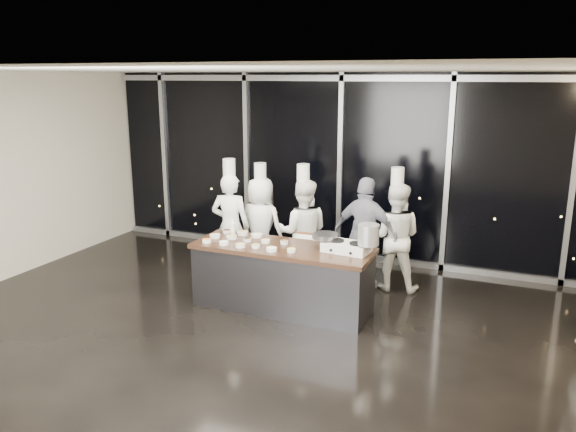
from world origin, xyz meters
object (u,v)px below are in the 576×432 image
object	(u,v)px
frying_pan	(324,236)
chef_right	(395,236)
stock_pot	(369,235)
chef_left	(261,225)
stove	(347,247)
chef_center	(303,232)
demo_counter	(282,277)
guest	(366,234)
chef_far_left	(231,225)

from	to	relation	value
frying_pan	chef_right	xyz separation A→B (m)	(0.69, 1.19, -0.24)
stock_pot	chef_left	distance (m)	2.37
stove	chef_center	xyz separation A→B (m)	(-0.97, 0.91, -0.13)
demo_counter	stove	bearing A→B (deg)	7.51
demo_counter	chef_center	world-z (taller)	chef_center
guest	stock_pot	bearing A→B (deg)	114.35
frying_pan	chef_center	xyz separation A→B (m)	(-0.65, 0.87, -0.24)
chef_center	guest	distance (m)	0.95
chef_left	chef_right	world-z (taller)	chef_right
stock_pot	chef_center	world-z (taller)	chef_center
stove	stock_pot	world-z (taller)	stock_pot
stove	chef_right	xyz separation A→B (m)	(0.37, 1.23, -0.14)
demo_counter	guest	distance (m)	1.50
frying_pan	chef_center	distance (m)	1.11
demo_counter	chef_center	xyz separation A→B (m)	(-0.10, 1.02, 0.38)
stock_pot	chef_far_left	distance (m)	2.55
chef_far_left	demo_counter	bearing A→B (deg)	136.61
guest	stove	bearing A→B (deg)	99.29
chef_left	demo_counter	bearing A→B (deg)	131.89
stock_pot	chef_center	bearing A→B (deg)	143.12
chef_left	chef_center	world-z (taller)	chef_center
chef_right	demo_counter	bearing A→B (deg)	41.65
stove	chef_center	distance (m)	1.34
stove	stock_pot	distance (m)	0.37
chef_far_left	chef_right	bearing A→B (deg)	-178.10
stove	frying_pan	xyz separation A→B (m)	(-0.32, 0.04, 0.10)
frying_pan	stove	bearing A→B (deg)	-0.47
chef_far_left	chef_right	size ratio (longest dim) A/B	1.03
guest	chef_right	distance (m)	0.44
stock_pot	chef_left	xyz separation A→B (m)	(-2.06, 1.11, -0.37)
frying_pan	chef_center	world-z (taller)	chef_center
chef_left	chef_center	size ratio (longest dim) A/B	0.97
stock_pot	stove	bearing A→B (deg)	171.20
demo_counter	stock_pot	bearing A→B (deg)	3.32
stove	stock_pot	bearing A→B (deg)	-2.89
stock_pot	chef_far_left	bearing A→B (deg)	162.53
frying_pan	chef_far_left	xyz separation A→B (m)	(-1.80, 0.68, -0.21)
demo_counter	guest	bearing A→B (deg)	54.42
frying_pan	stock_pot	distance (m)	0.64
demo_counter	chef_far_left	size ratio (longest dim) A/B	1.29
stove	chef_far_left	distance (m)	2.24
guest	chef_center	bearing A→B (deg)	16.77
demo_counter	frying_pan	distance (m)	0.84
stock_pot	guest	xyz separation A→B (m)	(-0.33, 1.10, -0.32)
stove	chef_left	bearing A→B (deg)	154.72
chef_far_left	chef_left	size ratio (longest dim) A/B	1.05
chef_left	chef_center	distance (m)	0.80
demo_counter	chef_right	size ratio (longest dim) A/B	1.33
stove	chef_left	size ratio (longest dim) A/B	0.35
chef_left	chef_right	bearing A→B (deg)	-170.69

